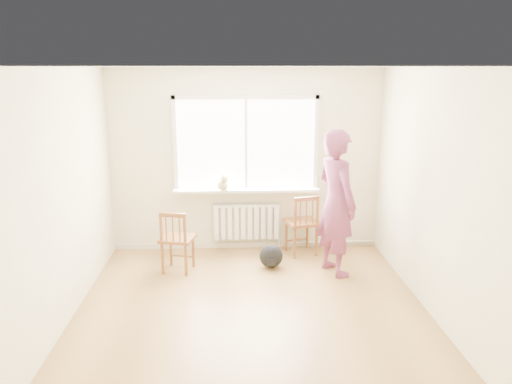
{
  "coord_description": "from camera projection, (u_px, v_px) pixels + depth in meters",
  "views": [
    {
      "loc": [
        -0.2,
        -5.02,
        2.69
      ],
      "look_at": [
        0.1,
        1.2,
        1.13
      ],
      "focal_mm": 35.0,
      "sensor_mm": 36.0,
      "label": 1
    }
  ],
  "objects": [
    {
      "name": "windowsill",
      "position": [
        246.0,
        190.0,
        7.37
      ],
      "size": [
        2.15,
        0.22,
        0.04
      ],
      "primitive_type": "cube",
      "color": "white",
      "rests_on": "back_wall"
    },
    {
      "name": "back_wall",
      "position": [
        246.0,
        161.0,
        7.38
      ],
      "size": [
        4.0,
        0.01,
        2.7
      ],
      "primitive_type": "cube",
      "color": "beige",
      "rests_on": "ground"
    },
    {
      "name": "chair_right",
      "position": [
        303.0,
        225.0,
        7.29
      ],
      "size": [
        0.54,
        0.53,
        0.91
      ],
      "rotation": [
        0.0,
        0.0,
        3.39
      ],
      "color": "brown",
      "rests_on": "floor"
    },
    {
      "name": "radiator",
      "position": [
        246.0,
        221.0,
        7.51
      ],
      "size": [
        1.0,
        0.12,
        0.55
      ],
      "color": "white",
      "rests_on": "back_wall"
    },
    {
      "name": "chair_left",
      "position": [
        176.0,
        241.0,
        6.67
      ],
      "size": [
        0.51,
        0.49,
        0.86
      ],
      "rotation": [
        0.0,
        0.0,
        2.91
      ],
      "color": "brown",
      "rests_on": "floor"
    },
    {
      "name": "person",
      "position": [
        336.0,
        203.0,
        6.53
      ],
      "size": [
        0.7,
        0.83,
        1.94
      ],
      "primitive_type": "imported",
      "rotation": [
        0.0,
        0.0,
        1.97
      ],
      "color": "#BC3E67",
      "rests_on": "floor"
    },
    {
      "name": "cat",
      "position": [
        223.0,
        183.0,
        7.24
      ],
      "size": [
        0.23,
        0.41,
        0.28
      ],
      "rotation": [
        0.0,
        0.0,
        0.21
      ],
      "color": "beige",
      "rests_on": "windowsill"
    },
    {
      "name": "backpack",
      "position": [
        271.0,
        256.0,
        6.88
      ],
      "size": [
        0.38,
        0.34,
        0.32
      ],
      "primitive_type": "ellipsoid",
      "rotation": [
        0.0,
        0.0,
        -0.34
      ],
      "color": "black",
      "rests_on": "floor"
    },
    {
      "name": "window",
      "position": [
        246.0,
        140.0,
        7.28
      ],
      "size": [
        2.12,
        0.05,
        1.42
      ],
      "color": "white",
      "rests_on": "back_wall"
    },
    {
      "name": "floor",
      "position": [
        252.0,
        317.0,
        5.53
      ],
      "size": [
        4.5,
        4.5,
        0.0
      ],
      "primitive_type": "plane",
      "color": "#A27842",
      "rests_on": "ground"
    },
    {
      "name": "ceiling",
      "position": [
        252.0,
        67.0,
        4.87
      ],
      "size": [
        4.5,
        4.5,
        0.0
      ],
      "primitive_type": "plane",
      "rotation": [
        3.14,
        0.0,
        0.0
      ],
      "color": "white",
      "rests_on": "back_wall"
    },
    {
      "name": "heating_pipe",
      "position": [
        327.0,
        242.0,
        7.69
      ],
      "size": [
        1.4,
        0.04,
        0.04
      ],
      "primitive_type": "cylinder",
      "rotation": [
        0.0,
        1.57,
        0.0
      ],
      "color": "silver",
      "rests_on": "back_wall"
    },
    {
      "name": "baseboard",
      "position": [
        246.0,
        245.0,
        7.68
      ],
      "size": [
        4.0,
        0.03,
        0.08
      ],
      "primitive_type": "cube",
      "color": "beige",
      "rests_on": "ground"
    }
  ]
}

